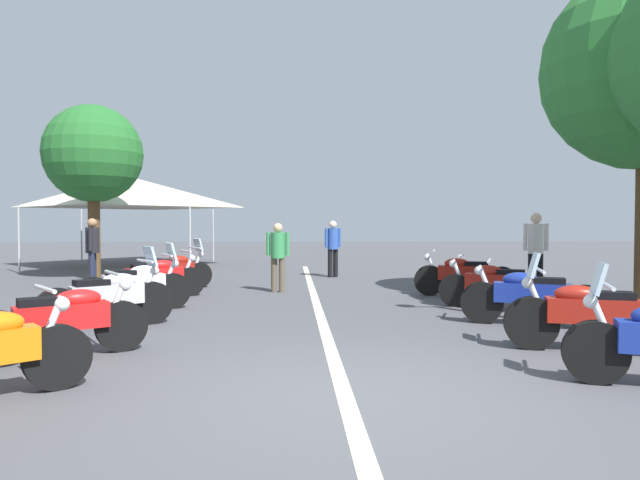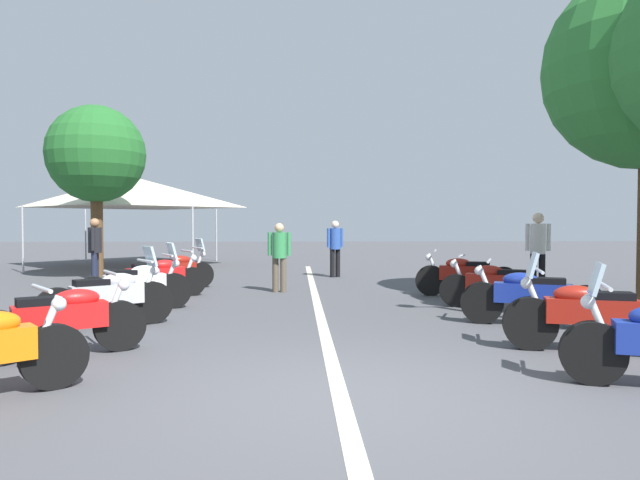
# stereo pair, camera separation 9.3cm
# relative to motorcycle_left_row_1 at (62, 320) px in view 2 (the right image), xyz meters

# --- Properties ---
(ground_plane) EXTENTS (80.00, 80.00, 0.00)m
(ground_plane) POSITION_rel_motorcycle_left_row_1_xyz_m (-1.64, -3.15, -0.45)
(ground_plane) COLOR #4C4C51
(lane_centre_stripe) EXTENTS (19.94, 0.16, 0.01)m
(lane_centre_stripe) POSITION_rel_motorcycle_left_row_1_xyz_m (3.38, -3.15, -0.45)
(lane_centre_stripe) COLOR beige
(lane_centre_stripe) RESTS_ON ground_plane
(motorcycle_left_row_1) EXTENTS (1.15, 1.76, 0.99)m
(motorcycle_left_row_1) POSITION_rel_motorcycle_left_row_1_xyz_m (0.00, 0.00, 0.00)
(motorcycle_left_row_1) COLOR black
(motorcycle_left_row_1) RESTS_ON ground_plane
(motorcycle_left_row_2) EXTENTS (1.28, 1.75, 1.22)m
(motorcycle_left_row_2) POSITION_rel_motorcycle_left_row_1_xyz_m (1.84, 0.06, 0.02)
(motorcycle_left_row_2) COLOR black
(motorcycle_left_row_2) RESTS_ON ground_plane
(motorcycle_left_row_3) EXTENTS (1.12, 1.85, 1.22)m
(motorcycle_left_row_3) POSITION_rel_motorcycle_left_row_1_xyz_m (3.46, 0.10, 0.02)
(motorcycle_left_row_3) COLOR black
(motorcycle_left_row_3) RESTS_ON ground_plane
(motorcycle_left_row_4) EXTENTS (1.24, 1.93, 0.99)m
(motorcycle_left_row_4) POSITION_rel_motorcycle_left_row_1_xyz_m (5.16, 0.16, 0.00)
(motorcycle_left_row_4) COLOR black
(motorcycle_left_row_4) RESTS_ON ground_plane
(motorcycle_left_row_5) EXTENTS (1.21, 1.79, 1.20)m
(motorcycle_left_row_5) POSITION_rel_motorcycle_left_row_1_xyz_m (6.71, 0.14, 0.01)
(motorcycle_left_row_5) COLOR black
(motorcycle_left_row_5) RESTS_ON ground_plane
(motorcycle_right_row_1) EXTENTS (0.87, 2.03, 1.22)m
(motorcycle_right_row_1) POSITION_rel_motorcycle_left_row_1_xyz_m (-0.01, -6.30, 0.02)
(motorcycle_right_row_1) COLOR black
(motorcycle_right_row_1) RESTS_ON ground_plane
(motorcycle_right_row_2) EXTENTS (1.01, 2.04, 1.01)m
(motorcycle_right_row_2) POSITION_rel_motorcycle_left_row_1_xyz_m (1.73, -6.33, 0.01)
(motorcycle_right_row_2) COLOR black
(motorcycle_right_row_2) RESTS_ON ground_plane
(motorcycle_right_row_3) EXTENTS (1.09, 2.00, 0.99)m
(motorcycle_right_row_3) POSITION_rel_motorcycle_left_row_1_xyz_m (3.42, -6.41, 0.00)
(motorcycle_right_row_3) COLOR black
(motorcycle_right_row_3) RESTS_ON ground_plane
(motorcycle_right_row_4) EXTENTS (0.90, 2.11, 1.01)m
(motorcycle_right_row_4) POSITION_rel_motorcycle_left_row_1_xyz_m (5.14, -6.35, 0.01)
(motorcycle_right_row_4) COLOR black
(motorcycle_right_row_4) RESTS_ON ground_plane
(bystander_0) EXTENTS (0.32, 0.48, 1.62)m
(bystander_0) POSITION_rel_motorcycle_left_row_1_xyz_m (9.50, -3.85, 0.50)
(bystander_0) COLOR black
(bystander_0) RESTS_ON ground_plane
(bystander_1) EXTENTS (0.32, 0.52, 1.56)m
(bystander_1) POSITION_rel_motorcycle_left_row_1_xyz_m (6.08, -2.36, 0.46)
(bystander_1) COLOR brown
(bystander_1) RESTS_ON ground_plane
(bystander_2) EXTENTS (0.53, 0.32, 1.68)m
(bystander_2) POSITION_rel_motorcycle_left_row_1_xyz_m (7.38, 2.21, 0.53)
(bystander_2) COLOR #1E2338
(bystander_2) RESTS_ON ground_plane
(bystander_3) EXTENTS (0.32, 0.51, 1.79)m
(bystander_3) POSITION_rel_motorcycle_left_row_1_xyz_m (5.54, -8.07, 0.61)
(bystander_3) COLOR black
(bystander_3) RESTS_ON ground_plane
(roadside_tree_1) EXTENTS (2.64, 2.64, 4.76)m
(roadside_tree_1) POSITION_rel_motorcycle_left_row_1_xyz_m (9.04, 2.73, 2.96)
(roadside_tree_1) COLOR brown
(roadside_tree_1) RESTS_ON ground_plane
(event_tent) EXTENTS (5.81, 5.81, 3.20)m
(event_tent) POSITION_rel_motorcycle_left_row_1_xyz_m (13.77, 3.12, 2.20)
(event_tent) COLOR beige
(event_tent) RESTS_ON ground_plane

